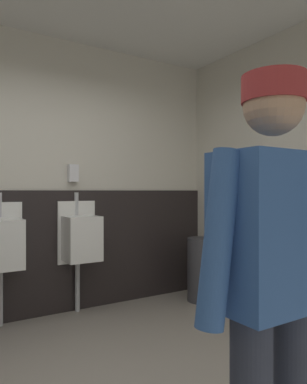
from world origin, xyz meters
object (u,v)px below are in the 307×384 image
object	(u,v)px
trash_bin	(201,269)
soap_dispenser	(73,173)
person	(276,274)
urinal_middle	(2,244)
urinal_right	(81,238)

from	to	relation	value
trash_bin	soap_dispenser	xyz separation A→B (m)	(-1.36, 0.44, 1.08)
trash_bin	person	bearing A→B (deg)	-124.68
urinal_middle	urinal_right	bearing A→B (deg)	0.00
person	trash_bin	xyz separation A→B (m)	(1.62, 2.35, -0.61)
urinal_middle	soap_dispenser	distance (m)	0.98
person	urinal_right	bearing A→B (deg)	83.66
person	soap_dispenser	bearing A→B (deg)	84.66
urinal_middle	person	size ratio (longest dim) A/B	0.75
person	trash_bin	bearing A→B (deg)	55.32
urinal_middle	urinal_right	xyz separation A→B (m)	(0.75, 0.00, 0.00)
trash_bin	urinal_right	bearing A→B (deg)	166.47
soap_dispenser	trash_bin	bearing A→B (deg)	-17.85
person	soap_dispenser	world-z (taller)	person
urinal_middle	soap_dispenser	xyz separation A→B (m)	(0.71, 0.12, 0.66)
urinal_middle	soap_dispenser	size ratio (longest dim) A/B	6.89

